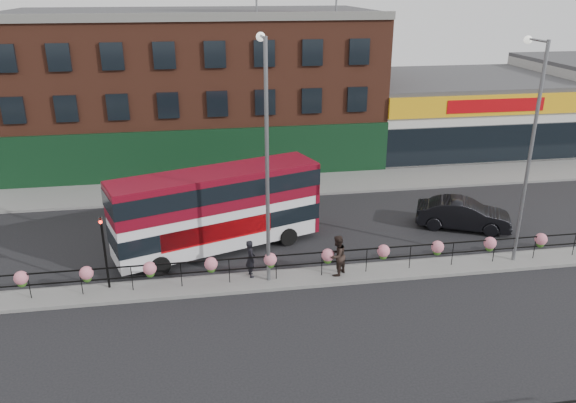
{
  "coord_description": "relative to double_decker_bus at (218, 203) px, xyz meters",
  "views": [
    {
      "loc": [
        -3.91,
        -21.09,
        12.05
      ],
      "look_at": [
        0.0,
        3.0,
        2.5
      ],
      "focal_mm": 35.0,
      "sensor_mm": 36.0,
      "label": 1
    }
  ],
  "objects": [
    {
      "name": "ground",
      "position": [
        3.24,
        -3.53,
        -2.45
      ],
      "size": [
        120.0,
        120.0,
        0.0
      ],
      "primitive_type": "plane",
      "color": "black",
      "rests_on": "ground"
    },
    {
      "name": "north_pavement",
      "position": [
        3.24,
        8.47,
        -2.37
      ],
      "size": [
        60.0,
        4.0,
        0.15
      ],
      "primitive_type": "cube",
      "color": "slate",
      "rests_on": "ground"
    },
    {
      "name": "median",
      "position": [
        3.24,
        -3.53,
        -2.37
      ],
      "size": [
        60.0,
        1.6,
        0.15
      ],
      "primitive_type": "cube",
      "color": "slate",
      "rests_on": "ground"
    },
    {
      "name": "brick_building",
      "position": [
        -0.76,
        16.43,
        2.68
      ],
      "size": [
        25.0,
        12.21,
        10.3
      ],
      "color": "brown",
      "rests_on": "ground"
    },
    {
      "name": "supermarket",
      "position": [
        19.24,
        16.37,
        0.2
      ],
      "size": [
        15.0,
        12.25,
        5.3
      ],
      "color": "silver",
      "rests_on": "ground"
    },
    {
      "name": "median_railing",
      "position": [
        3.24,
        -3.53,
        -1.4
      ],
      "size": [
        30.04,
        0.56,
        1.23
      ],
      "color": "black",
      "rests_on": "median"
    },
    {
      "name": "double_decker_bus",
      "position": [
        0.0,
        0.0,
        0.0
      ],
      "size": [
        10.07,
        5.4,
        3.98
      ],
      "color": "silver",
      "rests_on": "ground"
    },
    {
      "name": "car",
      "position": [
        12.67,
        0.52,
        -1.66
      ],
      "size": [
        5.19,
        5.99,
        1.57
      ],
      "primitive_type": "imported",
      "rotation": [
        0.0,
        0.0,
        1.15
      ],
      "color": "black",
      "rests_on": "ground"
    },
    {
      "name": "pedestrian_a",
      "position": [
        1.19,
        -3.1,
        -1.46
      ],
      "size": [
        0.75,
        0.61,
        1.68
      ],
      "primitive_type": "imported",
      "rotation": [
        0.0,
        0.0,
        1.75
      ],
      "color": "black",
      "rests_on": "median"
    },
    {
      "name": "pedestrian_b",
      "position": [
        4.9,
        -3.57,
        -1.38
      ],
      "size": [
        1.58,
        1.58,
        1.83
      ],
      "primitive_type": "imported",
      "rotation": [
        0.0,
        0.0,
        3.9
      ],
      "color": "black",
      "rests_on": "median"
    },
    {
      "name": "lamp_column_west",
      "position": [
        1.9,
        -3.32,
        3.69
      ],
      "size": [
        0.36,
        1.77,
        10.11
      ],
      "color": "slate",
      "rests_on": "median"
    },
    {
      "name": "lamp_column_east",
      "position": [
        13.26,
        -3.26,
        3.52
      ],
      "size": [
        0.35,
        1.72,
        9.82
      ],
      "color": "slate",
      "rests_on": "median"
    },
    {
      "name": "traffic_light_median",
      "position": [
        -4.76,
        -3.14,
        0.02
      ],
      "size": [
        0.15,
        0.28,
        3.65
      ],
      "color": "black",
      "rests_on": "median"
    }
  ]
}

